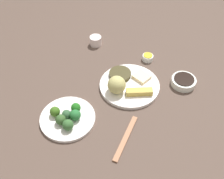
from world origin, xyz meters
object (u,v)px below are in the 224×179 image
soy_sauce_bowl (183,82)px  teacup (96,41)px  broccoli_plate (68,118)px  chopsticks_pair (126,138)px  sauce_ramekin_hot_mustard (148,58)px  main_plate (129,86)px

soy_sauce_bowl → teacup: bearing=-57.5°
broccoli_plate → chopsticks_pair: size_ratio=1.04×
sauce_ramekin_hot_mustard → chopsticks_pair: bearing=52.8°
broccoli_plate → chopsticks_pair: broccoli_plate is taller
soy_sauce_bowl → chopsticks_pair: (0.36, 0.17, -0.01)m
sauce_ramekin_hot_mustard → teacup: 0.29m
main_plate → broccoli_plate: 0.32m
main_plate → teacup: teacup is taller
sauce_ramekin_hot_mustard → teacup: bearing=-47.3°
broccoli_plate → teacup: size_ratio=3.70×
main_plate → sauce_ramekin_hot_mustard: sauce_ramekin_hot_mustard is taller
broccoli_plate → sauce_ramekin_hot_mustard: (-0.47, -0.21, 0.01)m
soy_sauce_bowl → chopsticks_pair: size_ratio=0.51×
soy_sauce_bowl → teacup: 0.50m
soy_sauce_bowl → chopsticks_pair: soy_sauce_bowl is taller
sauce_ramekin_hot_mustard → teacup: size_ratio=0.88×
soy_sauce_bowl → sauce_ramekin_hot_mustard: (0.07, -0.21, -0.00)m
main_plate → broccoli_plate: bearing=13.4°
main_plate → soy_sauce_bowl: (-0.24, 0.08, 0.01)m
sauce_ramekin_hot_mustard → chopsticks_pair: 0.48m
broccoli_plate → soy_sauce_bowl: bearing=179.6°
broccoli_plate → sauce_ramekin_hot_mustard: bearing=-156.1°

